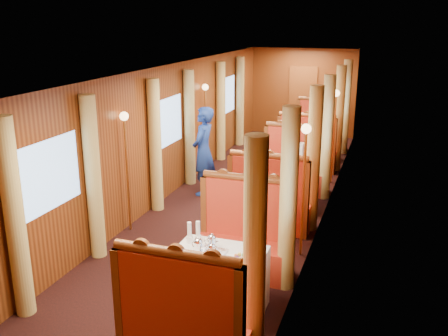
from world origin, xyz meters
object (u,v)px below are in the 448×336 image
at_px(banquette_far_aft, 320,133).
at_px(fruit_plate, 240,258).
at_px(banquette_far_fwd, 307,152).
at_px(teapot_right, 212,251).
at_px(steward, 203,151).
at_px(banquette_near_aft, 244,242).
at_px(passenger, 292,158).
at_px(banquette_mid_fwd, 270,205).
at_px(banquette_near_fwd, 185,327).
at_px(tea_tray, 211,252).
at_px(rose_vase_far, 316,121).
at_px(table_near, 219,281).
at_px(teapot_left, 198,247).
at_px(table_far, 314,144).
at_px(rose_vase_mid, 284,158).
at_px(table_mid, 283,188).
at_px(teapot_back, 212,243).
at_px(banquette_mid_aft, 294,170).

relative_size(banquette_far_aft, fruit_plate, 6.48).
bearing_deg(banquette_far_fwd, banquette_far_aft, 90.00).
bearing_deg(teapot_right, steward, 121.95).
xyz_separation_m(banquette_near_aft, passenger, (-0.00, 3.28, 0.32)).
distance_m(banquette_near_aft, banquette_mid_fwd, 1.47).
xyz_separation_m(banquette_near_fwd, steward, (-1.63, 4.78, 0.44)).
relative_size(banquette_far_aft, teapot_right, 9.22).
xyz_separation_m(banquette_mid_fwd, banquette_far_aft, (0.00, 5.53, 0.00)).
distance_m(banquette_mid_fwd, banquette_far_aft, 5.53).
distance_m(banquette_far_fwd, tea_tray, 6.02).
xyz_separation_m(banquette_near_fwd, rose_vase_far, (0.04, 8.03, 0.50)).
distance_m(table_near, teapot_right, 0.45).
bearing_deg(teapot_left, steward, 129.26).
height_order(banquette_mid_fwd, banquette_far_aft, same).
relative_size(banquette_mid_fwd, passenger, 1.76).
height_order(table_far, rose_vase_mid, rose_vase_mid).
relative_size(fruit_plate, rose_vase_far, 0.57).
bearing_deg(table_mid, banquette_far_aft, 90.00).
distance_m(banquette_far_aft, teapot_back, 7.95).
relative_size(banquette_near_aft, table_mid, 1.28).
distance_m(tea_tray, rose_vase_mid, 3.56).
bearing_deg(teapot_back, banquette_mid_fwd, 67.62).
xyz_separation_m(table_near, rose_vase_mid, (-0.01, 3.52, 0.55)).
height_order(tea_tray, teapot_right, teapot_right).
bearing_deg(table_far, tea_tray, -90.69).
distance_m(teapot_right, teapot_back, 0.20).
height_order(table_near, banquette_mid_aft, banquette_mid_aft).
distance_m(teapot_left, steward, 4.10).
xyz_separation_m(banquette_far_fwd, steward, (-1.63, -2.22, 0.44)).
distance_m(teapot_back, passenger, 4.22).
xyz_separation_m(banquette_far_aft, steward, (-1.63, -4.25, 0.44)).
bearing_deg(banquette_far_fwd, banquette_near_aft, -90.00).
bearing_deg(banquette_far_fwd, table_near, -90.00).
relative_size(table_far, fruit_plate, 5.08).
distance_m(teapot_right, fruit_plate, 0.33).
bearing_deg(table_mid, banquette_far_fwd, 90.00).
bearing_deg(banquette_far_fwd, teapot_back, -91.11).
bearing_deg(banquette_mid_aft, rose_vase_mid, -90.80).
distance_m(tea_tray, teapot_left, 0.16).
relative_size(teapot_left, rose_vase_mid, 0.48).
bearing_deg(banquette_mid_fwd, teapot_back, -92.73).
height_order(teapot_left, steward, steward).
relative_size(banquette_mid_aft, rose_vase_mid, 3.72).
distance_m(table_mid, fruit_plate, 3.61).
height_order(tea_tray, fruit_plate, fruit_plate).
bearing_deg(table_near, tea_tray, -161.97).
relative_size(table_mid, fruit_plate, 5.08).
relative_size(banquette_mid_aft, teapot_right, 9.22).
bearing_deg(teapot_left, teapot_right, 10.23).
distance_m(steward, passenger, 1.72).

